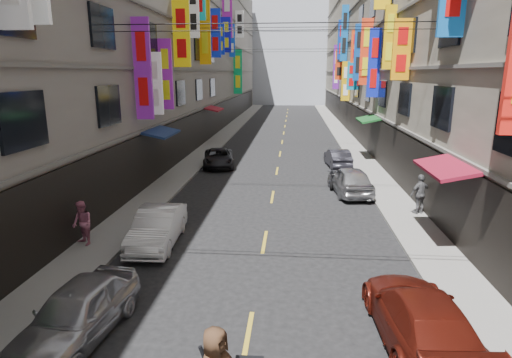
% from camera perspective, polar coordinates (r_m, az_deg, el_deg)
% --- Properties ---
extents(sidewalk_left, '(2.00, 90.00, 0.12)m').
position_cam_1_polar(sidewalk_left, '(40.08, -5.14, 5.15)').
color(sidewalk_left, slate).
rests_on(sidewalk_left, ground).
extents(sidewalk_right, '(2.00, 90.00, 0.12)m').
position_cam_1_polar(sidewalk_right, '(39.78, 12.21, 4.82)').
color(sidewalk_right, slate).
rests_on(sidewalk_right, ground).
extents(building_row_left, '(10.14, 90.00, 19.00)m').
position_cam_1_polar(building_row_left, '(41.22, -14.10, 18.19)').
color(building_row_left, gray).
rests_on(building_row_left, ground).
extents(building_row_right, '(10.14, 90.00, 19.00)m').
position_cam_1_polar(building_row_right, '(40.65, 21.75, 17.71)').
color(building_row_right, '#A79F8C').
rests_on(building_row_right, ground).
extents(haze_block, '(18.00, 8.00, 22.00)m').
position_cam_1_polar(haze_block, '(89.13, 4.54, 17.03)').
color(haze_block, '#A7ADBB').
rests_on(haze_block, ground).
extents(shop_signage, '(14.00, 55.00, 11.60)m').
position_cam_1_polar(shop_signage, '(32.75, 3.01, 19.16)').
color(shop_signage, '#0D469D').
rests_on(shop_signage, ground).
extents(street_awnings, '(13.99, 35.20, 0.41)m').
position_cam_1_polar(street_awnings, '(23.31, -0.59, 6.16)').
color(street_awnings, '#165519').
rests_on(street_awnings, ground).
extents(overhead_cables, '(14.00, 38.04, 1.24)m').
position_cam_1_polar(overhead_cables, '(27.13, 3.05, 19.52)').
color(overhead_cables, black).
rests_on(overhead_cables, ground).
extents(lane_markings, '(0.12, 80.20, 0.01)m').
position_cam_1_polar(lane_markings, '(36.53, 3.37, 4.23)').
color(lane_markings, gold).
rests_on(lane_markings, ground).
extents(scooter_far_right, '(0.62, 1.79, 1.14)m').
position_cam_1_polar(scooter_far_right, '(23.99, 10.21, -0.07)').
color(scooter_far_right, black).
rests_on(scooter_far_right, ground).
extents(car_left_near, '(2.00, 4.11, 1.35)m').
position_cam_1_polar(car_left_near, '(11.37, -22.71, -16.09)').
color(car_left_near, '#B9B9BE').
rests_on(car_left_near, ground).
extents(car_left_mid, '(1.64, 4.15, 1.34)m').
position_cam_1_polar(car_left_mid, '(16.18, -13.00, -6.26)').
color(car_left_mid, white).
rests_on(car_left_mid, ground).
extents(car_left_far, '(2.64, 4.53, 1.19)m').
position_cam_1_polar(car_left_far, '(29.00, -5.01, 2.83)').
color(car_left_far, black).
rests_on(car_left_far, ground).
extents(car_right_near, '(2.16, 4.77, 1.36)m').
position_cam_1_polar(car_right_near, '(11.06, 21.02, -16.81)').
color(car_right_near, '#611A10').
rests_on(car_right_near, ground).
extents(car_right_mid, '(2.21, 4.47, 1.46)m').
position_cam_1_polar(car_right_mid, '(22.82, 12.43, -0.14)').
color(car_right_mid, '#A8A9AC').
rests_on(car_right_mid, ground).
extents(car_right_far, '(1.65, 3.84, 1.23)m').
position_cam_1_polar(car_right_far, '(29.23, 10.82, 2.77)').
color(car_right_far, '#27262E').
rests_on(car_right_far, ground).
extents(pedestrian_lfar, '(0.95, 0.90, 1.62)m').
position_cam_1_polar(pedestrian_lfar, '(16.60, -22.15, -5.49)').
color(pedestrian_lfar, '#C36787').
rests_on(pedestrian_lfar, sidewalk_left).
extents(pedestrian_rfar, '(1.19, 0.99, 1.77)m').
position_cam_1_polar(pedestrian_rfar, '(20.08, 21.05, -1.89)').
color(pedestrian_rfar, '#525254').
rests_on(pedestrian_rfar, sidewalk_right).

